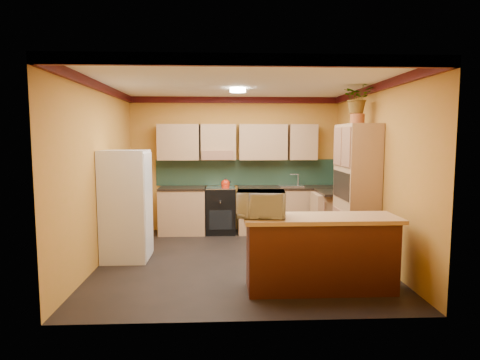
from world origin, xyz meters
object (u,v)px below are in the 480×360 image
at_px(stove, 221,210).
at_px(fridge, 126,205).
at_px(breakfast_bar, 320,255).
at_px(microwave, 261,204).
at_px(pantry, 356,191).
at_px(base_cabinets_back, 252,211).

height_order(stove, fridge, fridge).
height_order(fridge, breakfast_bar, fridge).
bearing_deg(breakfast_bar, fridge, 152.68).
relative_size(stove, microwave, 1.58).
height_order(stove, breakfast_bar, stove).
bearing_deg(fridge, stove, 49.16).
height_order(fridge, pantry, pantry).
distance_m(fridge, microwave, 2.41).
xyz_separation_m(base_cabinets_back, stove, (-0.62, -0.00, 0.02)).
distance_m(stove, breakfast_bar, 3.31).
xyz_separation_m(pantry, microwave, (-1.65, -1.39, 0.04)).
bearing_deg(microwave, base_cabinets_back, 92.57).
relative_size(base_cabinets_back, microwave, 6.35).
distance_m(stove, pantry, 2.79).
distance_m(base_cabinets_back, breakfast_bar, 3.13).
distance_m(fridge, breakfast_bar, 3.06).
bearing_deg(microwave, breakfast_bar, 4.88).
xyz_separation_m(breakfast_bar, microwave, (-0.74, 0.00, 0.65)).
xyz_separation_m(base_cabinets_back, fridge, (-2.08, -1.68, 0.41)).
height_order(stove, pantry, pantry).
relative_size(fridge, breakfast_bar, 0.94).
xyz_separation_m(base_cabinets_back, pantry, (1.52, -1.68, 0.61)).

